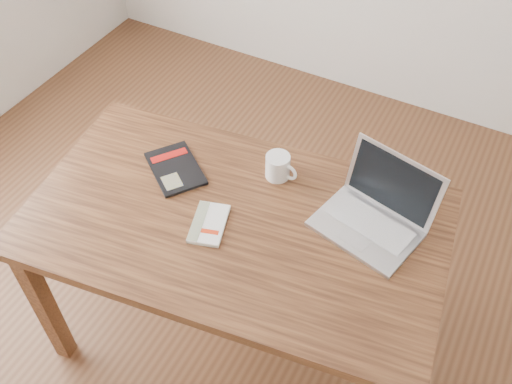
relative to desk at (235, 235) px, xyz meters
The scene contains 6 objects.
room 0.71m from the desk, 109.75° to the right, with size 4.04×4.04×2.70m.
desk is the anchor object (origin of this frame).
white_guidebook 0.13m from the desk, 133.25° to the right, with size 0.16×0.20×0.02m.
black_guidebook 0.34m from the desk, 161.61° to the left, with size 0.29×0.27×0.01m.
laptop 0.49m from the desk, 26.09° to the left, with size 0.39×0.35×0.23m.
coffee_mug 0.29m from the desk, 80.91° to the left, with size 0.13×0.09×0.09m.
Camera 1 is at (0.63, -0.92, 2.23)m, focal length 40.00 mm.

